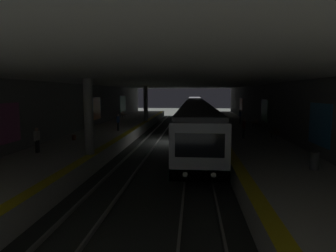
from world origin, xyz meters
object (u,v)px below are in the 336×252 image
bench_right_near (89,125)px  person_boarding (244,128)px  person_standing_far (240,116)px  person_waiting_near (37,139)px  pillar_near (89,117)px  person_walking_mid (118,122)px  bench_left_mid (255,122)px  backpack_on_floor (74,137)px  trash_bin (315,161)px  bench_left_near (275,132)px  bench_right_mid (123,114)px  pillar_far (146,103)px  metro_train (195,111)px

bench_right_near → person_boarding: size_ratio=1.04×
bench_right_near → person_standing_far: person_standing_far is taller
person_waiting_near → bench_right_near: bearing=4.0°
bench_right_near → person_waiting_near: person_waiting_near is taller
person_boarding → pillar_near: bearing=124.0°
person_walking_mid → bench_left_mid: bearing=-73.7°
pillar_near → backpack_on_floor: 6.26m
bench_left_mid → trash_bin: (-17.27, 0.73, -0.10)m
pillar_near → person_waiting_near: (0.14, 3.41, -1.43)m
pillar_near → person_standing_far: bearing=-32.4°
bench_left_near → bench_right_near: 17.55m
pillar_near → person_waiting_near: 3.70m
pillar_near → backpack_on_floor: size_ratio=11.38×
person_walking_mid → trash_bin: bearing=-135.0°
bench_right_mid → person_standing_far: person_standing_far is taller
person_boarding → bench_right_near: bearing=74.0°
pillar_far → bench_right_near: size_ratio=2.68×
bench_left_near → person_waiting_near: person_waiting_near is taller
person_waiting_near → person_boarding: (6.86, -13.77, 0.04)m
person_waiting_near → person_boarding: 15.39m
bench_right_mid → backpack_on_floor: size_ratio=4.25×
person_waiting_near → person_standing_far: size_ratio=0.94×
person_boarding → backpack_on_floor: (-1.99, 13.48, -0.69)m
pillar_far → person_standing_far: bearing=-100.3°
person_waiting_near → bench_right_mid: bearing=1.7°
bench_right_mid → person_walking_mid: size_ratio=1.04×
pillar_near → bench_left_near: pillar_near is taller
bench_left_near → bench_right_mid: (18.51, 17.07, 0.00)m
person_walking_mid → person_standing_far: 15.24m
metro_train → bench_right_mid: size_ratio=35.49×
pillar_near → person_standing_far: 22.25m
metro_train → bench_left_near: metro_train is taller
bench_left_near → person_boarding: bearing=92.6°
person_standing_far → person_boarding: bearing=172.5°
bench_left_near → person_standing_far: 11.67m
person_waiting_near → person_walking_mid: bearing=-12.5°
pillar_far → metro_train: 8.55m
bench_right_near → person_standing_far: size_ratio=1.02×
person_standing_far → person_boarding: person_standing_far is taller
bench_left_mid → person_waiting_near: person_waiting_near is taller
person_walking_mid → person_standing_far: (8.03, -12.96, 0.02)m
bench_right_mid → bench_right_near: bearing=180.0°
bench_right_near → metro_train: bearing=-35.5°
pillar_far → bench_left_near: size_ratio=2.68×
bench_left_near → person_waiting_near: bearing=113.2°
bench_left_near → trash_bin: size_ratio=2.00×
bench_right_mid → backpack_on_floor: 20.65m
pillar_near → bench_right_near: (11.19, 4.18, -1.75)m
pillar_near → person_boarding: 12.59m
trash_bin → pillar_near: bearing=78.5°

